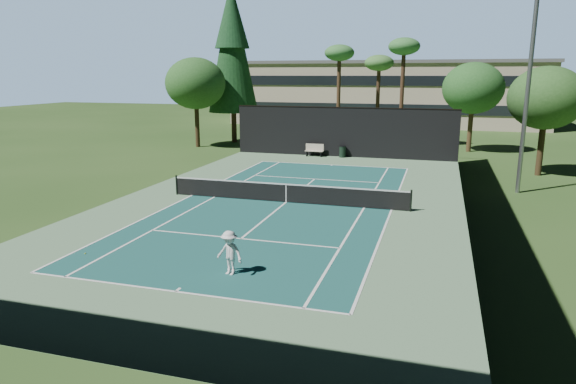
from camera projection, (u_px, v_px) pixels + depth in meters
name	position (u px, v px, depth m)	size (l,w,h in m)	color
ground	(286.00, 203.00, 27.02)	(160.00, 160.00, 0.00)	#29481B
apron_slab	(286.00, 202.00, 27.02)	(18.00, 32.00, 0.01)	#5D855E
court_surface	(286.00, 202.00, 27.02)	(10.97, 23.77, 0.01)	#19514D
court_lines	(286.00, 202.00, 27.02)	(11.07, 23.87, 0.01)	white
tennis_net	(286.00, 192.00, 26.90)	(12.90, 0.10, 1.10)	black
fence	(286.00, 165.00, 26.63)	(18.04, 32.05, 4.03)	black
player	(230.00, 253.00, 17.17)	(0.99, 0.57, 1.53)	silver
tennis_ball_a	(85.00, 254.00, 19.26)	(0.06, 0.06, 0.06)	#AECA2D
tennis_ball_b	(221.00, 190.00, 29.79)	(0.06, 0.06, 0.06)	#CEE433
tennis_ball_c	(304.00, 195.00, 28.49)	(0.06, 0.06, 0.06)	#C9ED36
tennis_ball_d	(216.00, 185.00, 31.14)	(0.08, 0.08, 0.08)	#CDD630
park_bench	(314.00, 150.00, 42.07)	(1.50, 0.45, 1.02)	beige
trash_bin	(343.00, 152.00, 41.55)	(0.56, 0.56, 0.95)	black
pine_tree	(232.00, 42.00, 48.76)	(4.80, 4.80, 15.00)	#46301E
palm_a	(339.00, 57.00, 48.15)	(2.80, 2.80, 9.32)	#49321F
palm_b	(379.00, 66.00, 49.23)	(2.80, 2.80, 8.42)	#422B1C
palm_c	(404.00, 51.00, 45.46)	(2.80, 2.80, 9.77)	#462D1E
decid_tree_a	(473.00, 88.00, 43.57)	(5.12, 5.12, 7.62)	#4F3921
decid_tree_b	(546.00, 98.00, 33.20)	(4.80, 4.80, 7.14)	#41301C
decid_tree_c	(196.00, 84.00, 46.43)	(5.44, 5.44, 8.09)	#402E1B
campus_building	(385.00, 92.00, 69.02)	(40.50, 12.50, 8.30)	#BAA890
light_pole	(529.00, 77.00, 27.84)	(0.90, 0.25, 12.22)	gray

